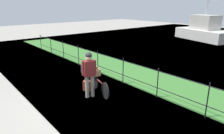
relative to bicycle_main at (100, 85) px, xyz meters
The scene contains 10 objects.
ground_plane 0.92m from the bicycle_main, 97.07° to the right, with size 60.00×60.00×0.00m, color gray.
grass_strip 2.66m from the bicycle_main, 92.30° to the left, with size 27.00×2.40×0.03m, color #38702D.
iron_fence 1.37m from the bicycle_main, 94.61° to the left, with size 18.04×0.04×1.14m.
bicycle_main is the anchor object (origin of this frame).
wooden_crate 0.56m from the bicycle_main, 165.16° to the left, with size 0.38×0.29×0.24m, color #A87F51.
terrier_dog 0.70m from the bicycle_main, 165.16° to the left, with size 0.32×0.21×0.18m.
cyclist_person 0.83m from the bicycle_main, 83.93° to the right, with size 0.35×0.53×1.68m.
backpack_on_paving 0.58m from the bicycle_main, 155.13° to the right, with size 0.28×0.18×0.40m, color maroon.
mooring_bollard 2.62m from the bicycle_main, 161.77° to the left, with size 0.20×0.20×0.41m, color #38383D.
moored_boat_mid 15.47m from the bicycle_main, 103.19° to the left, with size 5.78×3.72×3.92m.
Camera 1 is at (5.92, -3.40, 3.25)m, focal length 32.58 mm.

